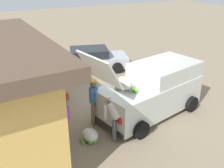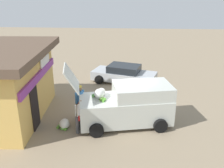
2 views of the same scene
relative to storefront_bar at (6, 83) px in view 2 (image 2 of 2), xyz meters
name	(u,v)px [view 2 (image 2 of 2)]	position (x,y,z in m)	size (l,w,h in m)	color
ground_plane	(122,110)	(1.16, -5.63, -1.84)	(60.00, 60.00, 0.00)	gray
storefront_bar	(6,83)	(0.00, 0.00, 0.00)	(6.60, 4.39, 3.54)	#E0B259
delivery_van	(128,105)	(-0.23, -5.92, -0.86)	(2.89, 5.13, 2.97)	silver
parked_sedan	(124,74)	(5.46, -5.59, -1.26)	(3.04, 4.67, 1.23)	#B2B7BC
vendor_standing	(80,100)	(0.10, -3.55, -0.83)	(0.48, 0.48, 1.75)	#726047
customer_bending	(81,114)	(-1.07, -3.82, -1.00)	(0.75, 0.59, 1.37)	#4C4C51
unloaded_banana_pile	(64,124)	(-0.87, -2.97, -1.65)	(0.73, 0.68, 0.42)	silver
paint_bucket	(81,96)	(2.39, -3.16, -1.66)	(0.31, 0.31, 0.35)	#BF3F33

